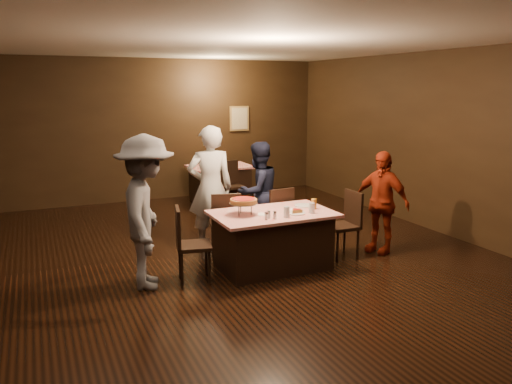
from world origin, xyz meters
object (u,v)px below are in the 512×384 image
main_table (273,240)px  glass_front_right (312,208)px  plate_empty (303,206)px  pizza_stand (244,201)px  chair_back_far (211,175)px  chair_end_left (194,244)px  chair_end_right (342,225)px  diner_white_jacket (210,188)px  diner_grey_knit (146,212)px  diner_navy_hoodie (258,192)px  chair_far_right (275,218)px  back_table (220,184)px  glass_front_left (287,212)px  diner_red_shirt (381,202)px  chair_back_near (232,185)px  glass_amber (314,204)px  chair_far_left (225,223)px

main_table → glass_front_right: (0.45, -0.25, 0.46)m
main_table → plate_empty: (0.55, 0.15, 0.39)m
plate_empty → glass_front_right: 0.42m
pizza_stand → chair_back_far: bearing=76.2°
main_table → chair_end_left: chair_end_left is taller
main_table → chair_end_right: (1.10, 0.00, 0.09)m
diner_white_jacket → chair_end_left: bearing=71.0°
diner_grey_knit → diner_navy_hoodie: bearing=-44.5°
chair_back_far → plate_empty: size_ratio=3.80×
chair_far_right → diner_navy_hoodie: diner_navy_hoodie is taller
back_table → diner_grey_knit: bearing=-120.8°
pizza_stand → glass_front_left: (0.45, -0.35, -0.11)m
diner_navy_hoodie → pizza_stand: 1.40m
chair_far_right → diner_red_shirt: (1.34, -0.79, 0.28)m
chair_back_near → diner_white_jacket: bearing=-118.9°
back_table → glass_front_left: 4.45m
main_table → glass_amber: 0.75m
glass_front_right → glass_amber: size_ratio=1.00×
back_table → diner_white_jacket: diner_white_jacket is taller
diner_white_jacket → glass_front_right: (0.94, -1.37, -0.09)m
chair_end_left → chair_end_right: (2.20, 0.00, 0.00)m
diner_red_shirt → pizza_stand: 2.15m
main_table → chair_far_right: 0.85m
diner_red_shirt → back_table: bearing=171.0°
main_table → diner_white_jacket: diner_white_jacket is taller
plate_empty → glass_front_right: glass_front_right is taller
chair_end_left → glass_amber: (1.70, -0.05, 0.37)m
chair_far_left → glass_front_left: chair_far_left is taller
chair_back_near → glass_amber: bearing=-92.7°
diner_white_jacket → diner_navy_hoodie: diner_white_jacket is taller
chair_far_left → diner_white_jacket: diner_white_jacket is taller
plate_empty → glass_front_left: (-0.50, -0.45, 0.06)m
plate_empty → diner_grey_knit: bearing=-177.3°
glass_amber → back_table: bearing=88.1°
diner_navy_hoodie → chair_far_right: bearing=79.3°
diner_red_shirt → glass_front_left: size_ratio=10.79×
chair_end_left → plate_empty: (1.65, 0.15, 0.30)m
chair_end_left → diner_grey_knit: size_ratio=0.51×
main_table → back_table: bearing=79.7°
chair_far_left → pizza_stand: bearing=104.3°
diner_white_jacket → glass_front_left: 1.52m
main_table → glass_front_right: size_ratio=11.43×
chair_end_right → glass_front_right: bearing=-68.4°
chair_far_left → diner_white_jacket: (-0.09, 0.37, 0.46)m
diner_navy_hoodie → chair_back_near: bearing=-118.0°
chair_end_left → chair_end_right: 2.20m
diner_grey_knit → diner_red_shirt: bearing=-76.4°
chair_end_right → diner_red_shirt: (0.64, -0.04, 0.28)m
chair_far_left → chair_end_right: bearing=167.7°
back_table → chair_far_right: (-0.34, -3.32, 0.09)m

